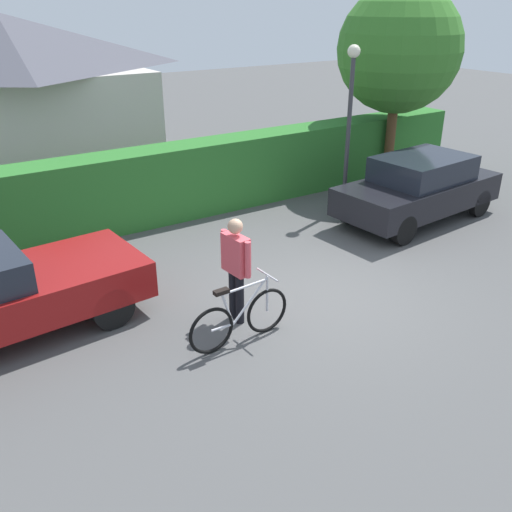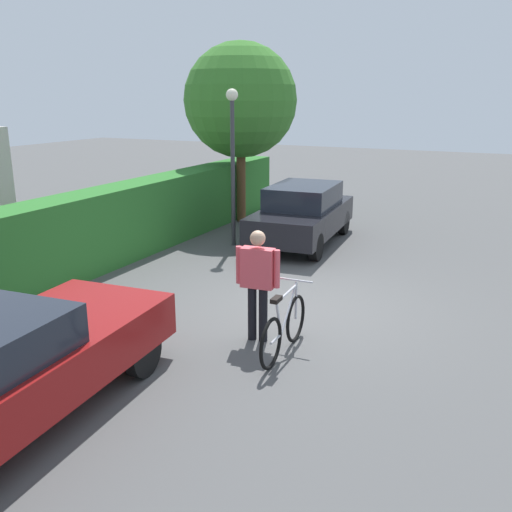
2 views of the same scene
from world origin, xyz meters
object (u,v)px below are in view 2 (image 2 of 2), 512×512
object	(u,v)px
parked_car_far	(303,213)
person_rider	(258,277)
bicycle	(284,328)
tree_kerbside	(241,101)
street_lamp	(233,144)

from	to	relation	value
parked_car_far	person_rider	xyz separation A→B (m)	(-5.67, -1.51, 0.24)
parked_car_far	person_rider	world-z (taller)	person_rider
bicycle	tree_kerbside	size ratio (longest dim) A/B	0.34
parked_car_far	bicycle	world-z (taller)	parked_car_far
parked_car_far	street_lamp	world-z (taller)	street_lamp
bicycle	street_lamp	xyz separation A→B (m)	(5.05, 3.49, 2.03)
bicycle	person_rider	xyz separation A→B (m)	(0.27, 0.54, 0.60)
bicycle	tree_kerbside	bearing A→B (deg)	31.18
tree_kerbside	street_lamp	bearing A→B (deg)	-156.71
parked_car_far	person_rider	bearing A→B (deg)	-165.09
bicycle	street_lamp	size ratio (longest dim) A/B	0.45
street_lamp	tree_kerbside	world-z (taller)	tree_kerbside
parked_car_far	bicycle	xyz separation A→B (m)	(-5.94, -2.05, -0.36)
bicycle	person_rider	bearing A→B (deg)	63.68
street_lamp	tree_kerbside	distance (m)	2.91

